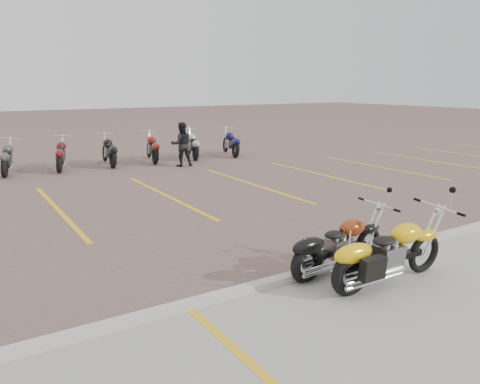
# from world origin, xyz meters

# --- Properties ---
(ground) EXTENTS (100.00, 100.00, 0.00)m
(ground) POSITION_xyz_m (0.00, 0.00, 0.00)
(ground) COLOR brown
(ground) RESTS_ON ground
(concrete_apron) EXTENTS (60.00, 5.00, 0.01)m
(concrete_apron) POSITION_xyz_m (0.00, -4.50, 0.01)
(concrete_apron) COLOR #9E9B93
(concrete_apron) RESTS_ON ground
(curb) EXTENTS (60.00, 0.18, 0.12)m
(curb) POSITION_xyz_m (0.00, -2.00, 0.06)
(curb) COLOR #ADAAA3
(curb) RESTS_ON ground
(parking_stripes) EXTENTS (38.00, 5.50, 0.01)m
(parking_stripes) POSITION_xyz_m (0.00, 4.00, 0.00)
(parking_stripes) COLOR gold
(parking_stripes) RESTS_ON ground
(yellow_cruiser) EXTENTS (2.16, 0.32, 0.89)m
(yellow_cruiser) POSITION_xyz_m (0.45, -2.81, 0.44)
(yellow_cruiser) COLOR black
(yellow_cruiser) RESTS_ON ground
(flame_cruiser) EXTENTS (1.97, 0.34, 0.81)m
(flame_cruiser) POSITION_xyz_m (0.17, -2.08, 0.40)
(flame_cruiser) COLOR black
(flame_cruiser) RESTS_ON ground
(person_b) EXTENTS (0.88, 0.76, 1.55)m
(person_b) POSITION_xyz_m (2.31, 7.97, 0.78)
(person_b) COLOR black
(person_b) RESTS_ON ground
(bg_bike_row) EXTENTS (15.86, 2.09, 1.10)m
(bg_bike_row) POSITION_xyz_m (-2.32, 9.60, 0.55)
(bg_bike_row) COLOR black
(bg_bike_row) RESTS_ON ground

